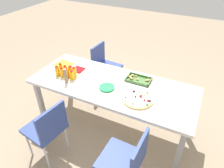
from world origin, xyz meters
name	(u,v)px	position (x,y,z in m)	size (l,w,h in m)	color
ground_plane	(112,125)	(0.00, 0.00, 0.00)	(12.00, 12.00, 0.00)	gray
party_table	(112,88)	(0.00, 0.00, 0.67)	(2.12, 0.84, 0.74)	silver
chair_near_left	(48,128)	(-0.43, -0.79, 0.50)	(0.45, 0.45, 0.83)	#33478C
chair_far_left	(104,64)	(-0.53, 0.77, 0.50)	(0.43, 0.43, 0.83)	#33478C
chair_near_right	(127,159)	(0.54, -0.77, 0.50)	(0.41, 0.41, 0.83)	#33478C
juice_bottle_0	(57,71)	(-0.75, -0.14, 0.80)	(0.06, 0.06, 0.15)	#F9AD14
juice_bottle_1	(62,72)	(-0.67, -0.14, 0.80)	(0.05, 0.05, 0.14)	#FAAE14
juice_bottle_2	(66,73)	(-0.60, -0.13, 0.81)	(0.05, 0.05, 0.15)	#FAAC14
juice_bottle_3	(72,75)	(-0.52, -0.13, 0.80)	(0.06, 0.06, 0.14)	#F9AF14
juice_bottle_4	(61,68)	(-0.75, -0.07, 0.81)	(0.05, 0.05, 0.15)	#FBAB14
juice_bottle_5	(65,70)	(-0.67, -0.06, 0.80)	(0.06, 0.06, 0.13)	#F9AF14
juice_bottle_6	(71,71)	(-0.59, -0.06, 0.80)	(0.06, 0.06, 0.15)	#F9AB14
juice_bottle_7	(74,72)	(-0.53, -0.07, 0.80)	(0.06, 0.06, 0.15)	#F9AF14
fruit_pizza	(138,99)	(0.40, -0.15, 0.75)	(0.36, 0.36, 0.05)	tan
snack_tray	(138,79)	(0.27, 0.23, 0.75)	(0.32, 0.20, 0.04)	#477238
plate_stack	(107,87)	(-0.02, -0.11, 0.75)	(0.19, 0.19, 0.02)	#1E8C4C
napkin_stack	(78,70)	(-0.58, 0.10, 0.74)	(0.15, 0.15, 0.01)	red
cardboard_tube	(66,76)	(-0.54, -0.22, 0.83)	(0.04, 0.04, 0.20)	#9E7A56
paper_folder	(64,64)	(-0.86, 0.14, 0.74)	(0.26, 0.20, 0.01)	yellow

